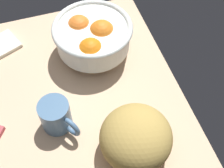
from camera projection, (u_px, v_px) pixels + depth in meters
ground_plane at (51, 103)px, 82.29cm from camera, size 69.67×66.63×3.00cm
fruit_bowl at (92, 36)px, 84.88cm from camera, size 22.45×22.45×11.66cm
bread_loaf at (136, 138)px, 68.39cm from camera, size 23.49×23.45×11.92cm
mug at (57, 116)px, 73.52cm from camera, size 8.75×10.69×8.42cm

